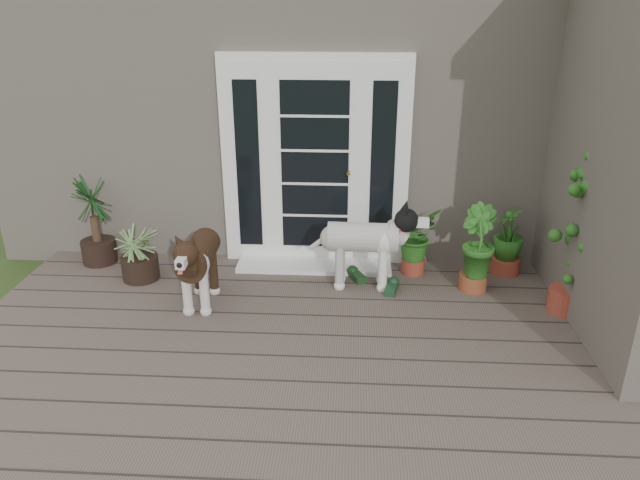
{
  "coord_description": "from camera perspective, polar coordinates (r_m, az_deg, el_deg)",
  "views": [
    {
      "loc": [
        0.2,
        -3.25,
        2.77
      ],
      "look_at": [
        -0.1,
        1.75,
        0.7
      ],
      "focal_mm": 33.38,
      "sensor_mm": 36.0,
      "label": 1
    }
  ],
  "objects": [
    {
      "name": "deck",
      "position": [
        4.55,
        0.25,
        -14.09
      ],
      "size": [
        6.2,
        4.6,
        0.12
      ],
      "primitive_type": "cube",
      "color": "#6B5B4C",
      "rests_on": "ground"
    },
    {
      "name": "house_main",
      "position": [
        8.0,
        2.01,
        13.67
      ],
      "size": [
        7.4,
        4.0,
        3.1
      ],
      "primitive_type": "cube",
      "color": "#665E54",
      "rests_on": "ground"
    },
    {
      "name": "door_unit",
      "position": [
        6.07,
        -0.47,
        7.42
      ],
      "size": [
        1.9,
        0.14,
        2.15
      ],
      "primitive_type": "cube",
      "color": "white",
      "rests_on": "deck"
    },
    {
      "name": "door_step",
      "position": [
        6.25,
        -0.56,
        -2.41
      ],
      "size": [
        1.6,
        0.4,
        0.05
      ],
      "primitive_type": "cube",
      "color": "white",
      "rests_on": "deck"
    },
    {
      "name": "brindle_dog",
      "position": [
        5.49,
        -11.47,
        -2.66
      ],
      "size": [
        0.38,
        0.87,
        0.72
      ],
      "primitive_type": null,
      "rotation": [
        0.0,
        0.0,
        3.15
      ],
      "color": "#392515",
      "rests_on": "deck"
    },
    {
      "name": "white_dog",
      "position": [
        5.72,
        4.09,
        -1.03
      ],
      "size": [
        0.92,
        0.41,
        0.75
      ],
      "primitive_type": null,
      "rotation": [
        0.0,
        0.0,
        -1.6
      ],
      "color": "white",
      "rests_on": "deck"
    },
    {
      "name": "spider_plant",
      "position": [
        6.15,
        -17.04,
        -0.81
      ],
      "size": [
        0.63,
        0.63,
        0.65
      ],
      "primitive_type": null,
      "rotation": [
        0.0,
        0.0,
        0.04
      ],
      "color": "#8FA465",
      "rests_on": "deck"
    },
    {
      "name": "yucca",
      "position": [
        6.62,
        -20.83,
        1.89
      ],
      "size": [
        0.9,
        0.9,
        0.98
      ],
      "primitive_type": null,
      "rotation": [
        0.0,
        0.0,
        -0.43
      ],
      "color": "black",
      "rests_on": "deck"
    },
    {
      "name": "herb_a",
      "position": [
        6.09,
        9.0,
        -0.49
      ],
      "size": [
        0.67,
        0.67,
        0.61
      ],
      "primitive_type": "imported",
      "rotation": [
        0.0,
        0.0,
        0.91
      ],
      "color": "#1B5217",
      "rests_on": "deck"
    },
    {
      "name": "herb_b",
      "position": [
        5.86,
        14.63,
        -1.82
      ],
      "size": [
        0.54,
        0.54,
        0.63
      ],
      "primitive_type": "imported",
      "rotation": [
        0.0,
        0.0,
        1.93
      ],
      "color": "#1D5317",
      "rests_on": "deck"
    },
    {
      "name": "herb_c",
      "position": [
        6.32,
        17.5,
        -0.6
      ],
      "size": [
        0.45,
        0.45,
        0.57
      ],
      "primitive_type": "imported",
      "rotation": [
        0.0,
        0.0,
        4.45
      ],
      "color": "#175017",
      "rests_on": "deck"
    },
    {
      "name": "sapling",
      "position": [
        5.54,
        23.47,
        0.99
      ],
      "size": [
        0.57,
        0.57,
        1.6
      ],
      "primitive_type": null,
      "rotation": [
        0.0,
        0.0,
        0.23
      ],
      "color": "#215418",
      "rests_on": "deck"
    },
    {
      "name": "clog_left",
      "position": [
        5.99,
        3.52,
        -3.38
      ],
      "size": [
        0.26,
        0.33,
        0.09
      ],
      "primitive_type": null,
      "rotation": [
        0.0,
        0.0,
        0.46
      ],
      "color": "#163816",
      "rests_on": "deck"
    },
    {
      "name": "clog_right",
      "position": [
        5.79,
        6.87,
        -4.5
      ],
      "size": [
        0.2,
        0.32,
        0.09
      ],
      "primitive_type": null,
      "rotation": [
        0.0,
        0.0,
        -0.23
      ],
      "color": "#173A21",
      "rests_on": "deck"
    }
  ]
}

